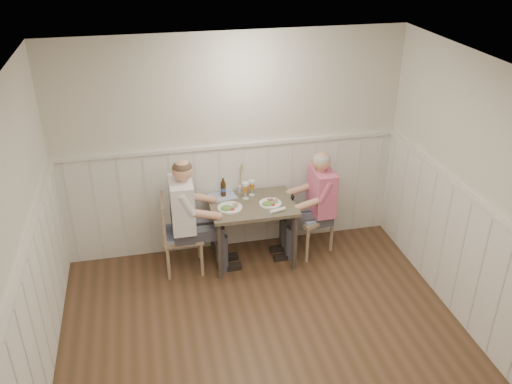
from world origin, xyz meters
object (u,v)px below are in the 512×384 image
(diner_cream, at_px, (187,226))
(grass_vase, at_px, (239,178))
(dining_table, at_px, (252,211))
(man_in_pink, at_px, (318,211))
(chair_left, at_px, (177,232))
(chair_right, at_px, (313,210))
(beer_bottle, at_px, (223,188))

(diner_cream, height_order, grass_vase, diner_cream)
(dining_table, bearing_deg, man_in_pink, 0.48)
(grass_vase, bearing_deg, chair_left, -157.41)
(dining_table, height_order, chair_left, chair_left)
(man_in_pink, bearing_deg, chair_left, -179.28)
(chair_right, distance_m, man_in_pink, 0.09)
(dining_table, xyz_separation_m, beer_bottle, (-0.29, 0.25, 0.20))
(dining_table, distance_m, grass_vase, 0.42)
(chair_right, xyz_separation_m, grass_vase, (-0.85, 0.22, 0.40))
(beer_bottle, distance_m, grass_vase, 0.23)
(chair_right, height_order, man_in_pink, man_in_pink)
(dining_table, xyz_separation_m, man_in_pink, (0.79, 0.01, -0.10))
(chair_right, xyz_separation_m, diner_cream, (-1.52, -0.15, 0.06))
(dining_table, distance_m, diner_cream, 0.76)
(beer_bottle, bearing_deg, dining_table, -40.86)
(dining_table, xyz_separation_m, chair_right, (0.77, 0.09, -0.12))
(chair_right, xyz_separation_m, chair_left, (-1.63, -0.10, -0.03))
(chair_right, relative_size, man_in_pink, 0.74)
(diner_cream, distance_m, grass_vase, 0.83)
(chair_left, height_order, diner_cream, diner_cream)
(beer_bottle, bearing_deg, chair_right, -8.70)
(chair_left, bearing_deg, beer_bottle, 24.60)
(diner_cream, bearing_deg, chair_right, 5.57)
(man_in_pink, distance_m, grass_vase, 1.00)
(dining_table, bearing_deg, beer_bottle, 139.14)
(dining_table, bearing_deg, chair_left, -179.06)
(chair_right, bearing_deg, dining_table, -173.42)
(diner_cream, bearing_deg, grass_vase, 29.02)
(chair_right, distance_m, grass_vase, 0.97)
(dining_table, bearing_deg, grass_vase, 105.38)
(chair_left, height_order, man_in_pink, man_in_pink)
(man_in_pink, bearing_deg, beer_bottle, 167.30)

